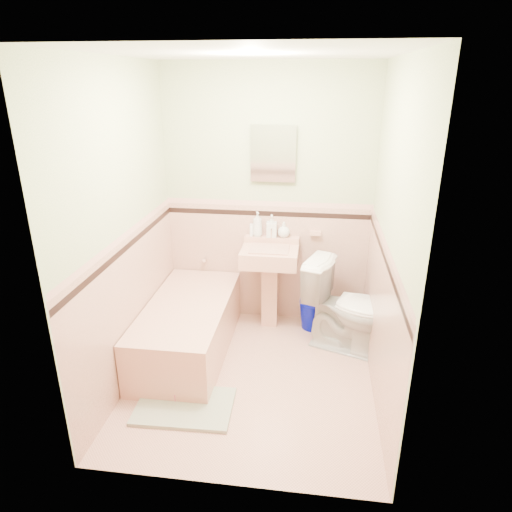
# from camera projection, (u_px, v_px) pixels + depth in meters

# --- Properties ---
(floor) EXTENTS (2.20, 2.20, 0.00)m
(floor) POSITION_uv_depth(u_px,v_px,m) (252.00, 377.00, 3.85)
(floor) COLOR #D5A08B
(floor) RESTS_ON ground
(ceiling) EXTENTS (2.20, 2.20, 0.00)m
(ceiling) POSITION_uv_depth(u_px,v_px,m) (251.00, 53.00, 2.94)
(ceiling) COLOR white
(ceiling) RESTS_ON ground
(wall_back) EXTENTS (2.50, 0.00, 2.50)m
(wall_back) POSITION_uv_depth(u_px,v_px,m) (268.00, 200.00, 4.41)
(wall_back) COLOR beige
(wall_back) RESTS_ON ground
(wall_front) EXTENTS (2.50, 0.00, 2.50)m
(wall_front) POSITION_uv_depth(u_px,v_px,m) (221.00, 305.00, 2.38)
(wall_front) COLOR beige
(wall_front) RESTS_ON ground
(wall_left) EXTENTS (0.00, 2.50, 2.50)m
(wall_left) POSITION_uv_depth(u_px,v_px,m) (123.00, 231.00, 3.52)
(wall_left) COLOR beige
(wall_left) RESTS_ON ground
(wall_right) EXTENTS (0.00, 2.50, 2.50)m
(wall_right) POSITION_uv_depth(u_px,v_px,m) (390.00, 243.00, 3.27)
(wall_right) COLOR beige
(wall_right) RESTS_ON ground
(wainscot_back) EXTENTS (2.00, 0.00, 2.00)m
(wainscot_back) POSITION_uv_depth(u_px,v_px,m) (267.00, 263.00, 4.64)
(wainscot_back) COLOR #D8A491
(wainscot_back) RESTS_ON ground
(wainscot_front) EXTENTS (2.00, 0.00, 2.00)m
(wainscot_front) POSITION_uv_depth(u_px,v_px,m) (225.00, 405.00, 2.63)
(wainscot_front) COLOR #D8A491
(wainscot_front) RESTS_ON ground
(wainscot_left) EXTENTS (0.00, 2.20, 2.20)m
(wainscot_left) POSITION_uv_depth(u_px,v_px,m) (133.00, 306.00, 3.76)
(wainscot_left) COLOR #D8A491
(wainscot_left) RESTS_ON ground
(wainscot_right) EXTENTS (0.00, 2.20, 2.20)m
(wainscot_right) POSITION_uv_depth(u_px,v_px,m) (379.00, 322.00, 3.51)
(wainscot_right) COLOR #D8A491
(wainscot_right) RESTS_ON ground
(accent_back) EXTENTS (2.00, 0.00, 2.00)m
(accent_back) POSITION_uv_depth(u_px,v_px,m) (267.00, 214.00, 4.44)
(accent_back) COLOR black
(accent_back) RESTS_ON ground
(accent_front) EXTENTS (2.00, 0.00, 2.00)m
(accent_front) POSITION_uv_depth(u_px,v_px,m) (223.00, 325.00, 2.44)
(accent_front) COLOR black
(accent_front) RESTS_ON ground
(accent_left) EXTENTS (0.00, 2.20, 2.20)m
(accent_left) POSITION_uv_depth(u_px,v_px,m) (127.00, 247.00, 3.57)
(accent_left) COLOR black
(accent_left) RESTS_ON ground
(accent_right) EXTENTS (0.00, 2.20, 2.20)m
(accent_right) POSITION_uv_depth(u_px,v_px,m) (385.00, 260.00, 3.32)
(accent_right) COLOR black
(accent_right) RESTS_ON ground
(cap_back) EXTENTS (2.00, 0.00, 2.00)m
(cap_back) POSITION_uv_depth(u_px,v_px,m) (268.00, 204.00, 4.40)
(cap_back) COLOR #D59F92
(cap_back) RESTS_ON ground
(cap_front) EXTENTS (2.00, 0.00, 2.00)m
(cap_front) POSITION_uv_depth(u_px,v_px,m) (222.00, 308.00, 2.41)
(cap_front) COLOR #D59F92
(cap_front) RESTS_ON ground
(cap_left) EXTENTS (0.00, 2.20, 2.20)m
(cap_left) POSITION_uv_depth(u_px,v_px,m) (126.00, 235.00, 3.53)
(cap_left) COLOR #D59F92
(cap_left) RESTS_ON ground
(cap_right) EXTENTS (0.00, 2.20, 2.20)m
(cap_right) POSITION_uv_depth(u_px,v_px,m) (387.00, 247.00, 3.28)
(cap_right) COLOR #D59F92
(cap_right) RESTS_ON ground
(bathtub) EXTENTS (0.70, 1.50, 0.45)m
(bathtub) POSITION_uv_depth(u_px,v_px,m) (189.00, 329.00, 4.15)
(bathtub) COLOR tan
(bathtub) RESTS_ON floor
(tub_faucet) EXTENTS (0.04, 0.12, 0.04)m
(tub_faucet) POSITION_uv_depth(u_px,v_px,m) (205.00, 258.00, 4.67)
(tub_faucet) COLOR silver
(tub_faucet) RESTS_ON wall_back
(sink) EXTENTS (0.54, 0.48, 0.84)m
(sink) POSITION_uv_depth(u_px,v_px,m) (269.00, 289.00, 4.48)
(sink) COLOR tan
(sink) RESTS_ON floor
(sink_faucet) EXTENTS (0.02, 0.02, 0.10)m
(sink_faucet) POSITION_uv_depth(u_px,v_px,m) (271.00, 233.00, 4.42)
(sink_faucet) COLOR silver
(sink_faucet) RESTS_ON sink
(medicine_cabinet) EXTENTS (0.38, 0.04, 0.47)m
(medicine_cabinet) POSITION_uv_depth(u_px,v_px,m) (273.00, 153.00, 4.21)
(medicine_cabinet) COLOR white
(medicine_cabinet) RESTS_ON wall_back
(soap_dish) EXTENTS (0.11, 0.06, 0.04)m
(soap_dish) POSITION_uv_depth(u_px,v_px,m) (315.00, 233.00, 4.42)
(soap_dish) COLOR tan
(soap_dish) RESTS_ON wall_back
(soap_bottle_left) EXTENTS (0.12, 0.12, 0.24)m
(soap_bottle_left) POSITION_uv_depth(u_px,v_px,m) (257.00, 224.00, 4.45)
(soap_bottle_left) COLOR #B2B2B2
(soap_bottle_left) RESTS_ON sink
(soap_bottle_mid) EXTENTS (0.11, 0.11, 0.22)m
(soap_bottle_mid) POSITION_uv_depth(u_px,v_px,m) (272.00, 226.00, 4.44)
(soap_bottle_mid) COLOR #B2B2B2
(soap_bottle_mid) RESTS_ON sink
(soap_bottle_right) EXTENTS (0.15, 0.15, 0.15)m
(soap_bottle_right) POSITION_uv_depth(u_px,v_px,m) (284.00, 230.00, 4.43)
(soap_bottle_right) COLOR #B2B2B2
(soap_bottle_right) RESTS_ON sink
(tube) EXTENTS (0.05, 0.05, 0.12)m
(tube) POSITION_uv_depth(u_px,v_px,m) (251.00, 230.00, 4.48)
(tube) COLOR white
(tube) RESTS_ON sink
(toilet) EXTENTS (0.93, 0.72, 0.84)m
(toilet) POSITION_uv_depth(u_px,v_px,m) (351.00, 308.00, 4.12)
(toilet) COLOR white
(toilet) RESTS_ON floor
(bucket) EXTENTS (0.32, 0.32, 0.28)m
(bucket) POSITION_uv_depth(u_px,v_px,m) (313.00, 315.00, 4.58)
(bucket) COLOR #010899
(bucket) RESTS_ON floor
(bath_mat) EXTENTS (0.74, 0.51, 0.03)m
(bath_mat) POSITION_uv_depth(u_px,v_px,m) (185.00, 406.00, 3.49)
(bath_mat) COLOR gray
(bath_mat) RESTS_ON floor
(shoe) EXTENTS (0.16, 0.12, 0.06)m
(shoe) POSITION_uv_depth(u_px,v_px,m) (171.00, 393.00, 3.57)
(shoe) COLOR #BF1E59
(shoe) RESTS_ON bath_mat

